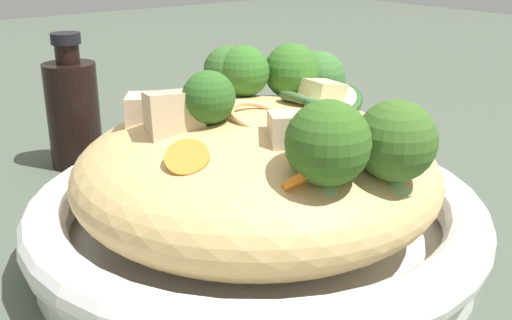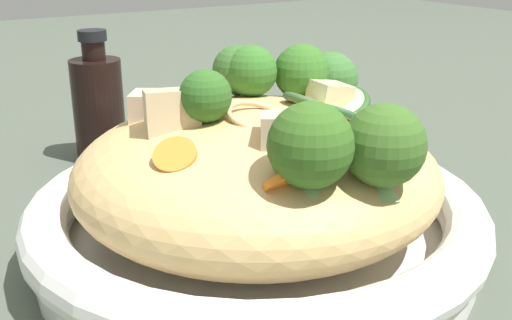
{
  "view_description": "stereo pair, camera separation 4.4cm",
  "coord_description": "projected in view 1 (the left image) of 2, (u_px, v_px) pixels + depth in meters",
  "views": [
    {
      "loc": [
        0.33,
        -0.26,
        0.23
      ],
      "look_at": [
        0.0,
        0.0,
        0.07
      ],
      "focal_mm": 43.37,
      "sensor_mm": 36.0,
      "label": 1
    },
    {
      "loc": [
        0.35,
        -0.22,
        0.23
      ],
      "look_at": [
        0.0,
        0.0,
        0.07
      ],
      "focal_mm": 43.37,
      "sensor_mm": 36.0,
      "label": 2
    }
  ],
  "objects": [
    {
      "name": "broccoli_florets",
      "position": [
        301.0,
        99.0,
        0.43
      ],
      "size": [
        0.23,
        0.19,
        0.07
      ],
      "color": "#9FC078",
      "rests_on": "serving_bowl"
    },
    {
      "name": "chicken_chunks",
      "position": [
        219.0,
        114.0,
        0.42
      ],
      "size": [
        0.16,
        0.17,
        0.04
      ],
      "color": "#CEB295",
      "rests_on": "serving_bowl"
    },
    {
      "name": "noodle_heap",
      "position": [
        256.0,
        172.0,
        0.45
      ],
      "size": [
        0.26,
        0.26,
        0.1
      ],
      "color": "tan",
      "rests_on": "serving_bowl"
    },
    {
      "name": "ground_plane",
      "position": [
        256.0,
        252.0,
        0.47
      ],
      "size": [
        3.0,
        3.0,
        0.0
      ],
      "primitive_type": "plane",
      "color": "#464E42"
    },
    {
      "name": "zucchini_slices",
      "position": [
        300.0,
        107.0,
        0.45
      ],
      "size": [
        0.1,
        0.18,
        0.03
      ],
      "color": "#C1DF9A",
      "rests_on": "serving_bowl"
    },
    {
      "name": "serving_bowl",
      "position": [
        256.0,
        220.0,
        0.46
      ],
      "size": [
        0.33,
        0.33,
        0.05
      ],
      "color": "white",
      "rests_on": "ground_plane"
    },
    {
      "name": "carrot_coins",
      "position": [
        194.0,
        137.0,
        0.4
      ],
      "size": [
        0.22,
        0.1,
        0.03
      ],
      "color": "orange",
      "rests_on": "serving_bowl"
    },
    {
      "name": "soy_sauce_bottle",
      "position": [
        73.0,
        111.0,
        0.63
      ],
      "size": [
        0.05,
        0.05,
        0.14
      ],
      "color": "black",
      "rests_on": "ground_plane"
    }
  ]
}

